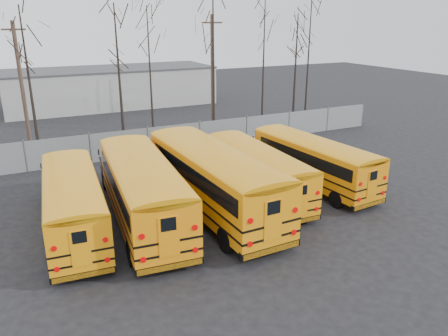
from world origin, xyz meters
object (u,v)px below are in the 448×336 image
bus_b (142,185)px  utility_pole_right (213,74)px  bus_d (255,167)px  bus_c (211,174)px  bus_a (72,199)px  utility_pole_left (22,84)px  bus_e (311,158)px

bus_b → utility_pole_right: (10.37, 14.25, 3.03)m
bus_d → bus_c: bearing=-162.2°
bus_a → bus_b: bearing=-1.4°
bus_a → utility_pole_left: size_ratio=1.13×
bus_c → bus_d: (3.01, 0.85, -0.35)m
bus_e → utility_pole_right: bearing=84.5°
utility_pole_left → utility_pole_right: (14.30, -2.30, 0.23)m
bus_c → utility_pole_right: bearing=62.9°
bus_e → utility_pole_left: size_ratio=1.12×
bus_d → utility_pole_right: (3.96, 13.78, 3.27)m
bus_b → utility_pole_left: size_ratio=1.28×
bus_b → bus_e: size_ratio=1.14×
utility_pole_left → bus_e: bearing=-33.4°
bus_b → bus_c: 3.43m
bus_b → bus_c: bearing=-1.0°
bus_b → utility_pole_right: utility_pole_right is taller
bus_a → bus_d: bearing=5.7°
bus_c → bus_e: bearing=5.6°
bus_c → utility_pole_right: utility_pole_right is taller
bus_c → bus_a: bearing=171.9°
bus_a → bus_d: 9.49m
bus_d → utility_pole_right: bearing=76.0°
bus_b → bus_d: bearing=9.5°
bus_c → utility_pole_left: utility_pole_left is taller
bus_a → utility_pole_right: bearing=50.9°
bus_d → utility_pole_right: size_ratio=1.06×
bus_d → utility_pole_right: 14.71m
utility_pole_left → bus_b: bearing=-61.3°
bus_a → utility_pole_right: (13.45, 13.90, 3.25)m
bus_e → bus_d: bearing=175.5°
bus_c → utility_pole_right: size_ratio=1.28×
bus_c → bus_d: bearing=14.1°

